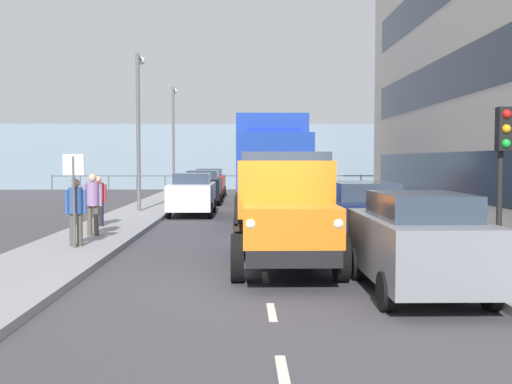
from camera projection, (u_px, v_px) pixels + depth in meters
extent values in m
plane|color=#423F44|center=(255.00, 220.00, 22.89)|extent=(80.00, 80.00, 0.00)
cube|color=gray|center=(378.00, 218.00, 22.99)|extent=(2.42, 42.22, 0.15)
cube|color=gray|center=(130.00, 218.00, 22.79)|extent=(2.42, 42.22, 0.15)
cube|color=silver|center=(283.00, 372.00, 6.49)|extent=(0.12, 1.10, 0.01)
cube|color=silver|center=(272.00, 312.00, 9.06)|extent=(0.12, 1.10, 0.01)
cube|color=silver|center=(265.00, 277.00, 11.75)|extent=(0.12, 1.10, 0.01)
cube|color=silver|center=(262.00, 258.00, 14.05)|extent=(0.12, 1.10, 0.01)
cube|color=silver|center=(259.00, 242.00, 16.74)|extent=(0.12, 1.10, 0.01)
cube|color=silver|center=(257.00, 232.00, 18.94)|extent=(0.12, 1.10, 0.01)
cube|color=silver|center=(255.00, 224.00, 21.40)|extent=(0.12, 1.10, 0.01)
cube|color=silver|center=(254.00, 217.00, 24.26)|extent=(0.12, 1.10, 0.01)
cube|color=silver|center=(253.00, 211.00, 27.08)|extent=(0.12, 1.10, 0.01)
cube|color=silver|center=(252.00, 207.00, 29.41)|extent=(0.12, 1.10, 0.01)
cube|color=silver|center=(252.00, 203.00, 31.75)|extent=(0.12, 1.10, 0.01)
cube|color=silver|center=(251.00, 200.00, 34.31)|extent=(0.12, 1.10, 0.01)
cube|color=silver|center=(250.00, 197.00, 36.70)|extent=(0.12, 1.10, 0.01)
cube|color=silver|center=(250.00, 195.00, 39.20)|extent=(0.12, 1.10, 0.01)
cube|color=silver|center=(250.00, 193.00, 41.52)|extent=(0.12, 1.10, 0.01)
cube|color=#2D3847|center=(442.00, 175.00, 19.32)|extent=(0.08, 17.02, 1.40)
cube|color=#2D3847|center=(444.00, 79.00, 19.16)|extent=(0.08, 17.02, 1.40)
cube|color=gray|center=(249.00, 157.00, 46.83)|extent=(80.00, 0.80, 5.00)
cylinder|color=#4C5156|center=(444.00, 183.00, 43.63)|extent=(0.08, 0.08, 1.20)
cylinder|color=#4C5156|center=(417.00, 183.00, 43.59)|extent=(0.08, 0.08, 1.20)
cylinder|color=#4C5156|center=(389.00, 183.00, 43.55)|extent=(0.08, 0.08, 1.20)
cylinder|color=#4C5156|center=(361.00, 183.00, 43.50)|extent=(0.08, 0.08, 1.20)
cylinder|color=#4C5156|center=(333.00, 183.00, 43.46)|extent=(0.08, 0.08, 1.20)
cylinder|color=#4C5156|center=(305.00, 183.00, 43.42)|extent=(0.08, 0.08, 1.20)
cylinder|color=#4C5156|center=(277.00, 183.00, 43.38)|extent=(0.08, 0.08, 1.20)
cylinder|color=#4C5156|center=(249.00, 183.00, 43.34)|extent=(0.08, 0.08, 1.20)
cylinder|color=#4C5156|center=(221.00, 183.00, 43.30)|extent=(0.08, 0.08, 1.20)
cylinder|color=#4C5156|center=(193.00, 183.00, 43.26)|extent=(0.08, 0.08, 1.20)
cylinder|color=#4C5156|center=(165.00, 183.00, 43.22)|extent=(0.08, 0.08, 1.20)
cylinder|color=#4C5156|center=(137.00, 183.00, 43.18)|extent=(0.08, 0.08, 1.20)
cylinder|color=#4C5156|center=(109.00, 183.00, 43.13)|extent=(0.08, 0.08, 1.20)
cylinder|color=#4C5156|center=(80.00, 183.00, 43.09)|extent=(0.08, 0.08, 1.20)
cylinder|color=#4C5156|center=(52.00, 183.00, 43.05)|extent=(0.08, 0.08, 1.20)
cube|color=#4C5156|center=(249.00, 176.00, 43.31)|extent=(28.00, 0.08, 0.08)
cube|color=black|center=(283.00, 238.00, 12.95)|extent=(1.64, 5.60, 0.30)
cube|color=orange|center=(290.00, 224.00, 11.08)|extent=(1.72, 1.90, 0.70)
cube|color=silver|center=(294.00, 231.00, 10.19)|extent=(1.16, 0.08, 0.56)
sphere|color=white|center=(338.00, 224.00, 10.19)|extent=(0.20, 0.20, 0.20)
sphere|color=white|center=(251.00, 224.00, 10.16)|extent=(0.20, 0.20, 0.20)
cube|color=orange|center=(285.00, 189.00, 12.56)|extent=(1.93, 1.34, 1.15)
cube|color=#2D3847|center=(285.00, 166.00, 12.53)|extent=(1.79, 1.23, 0.56)
cube|color=#2D2319|center=(280.00, 221.00, 14.28)|extent=(2.10, 2.80, 0.16)
cube|color=black|center=(323.00, 207.00, 14.28)|extent=(0.08, 2.80, 0.56)
cube|color=black|center=(237.00, 208.00, 14.24)|extent=(0.08, 2.80, 0.56)
cylinder|color=black|center=(341.00, 258.00, 11.30)|extent=(0.24, 0.90, 0.90)
cylinder|color=black|center=(237.00, 258.00, 11.26)|extent=(0.24, 0.90, 0.90)
cylinder|color=black|center=(320.00, 236.00, 14.52)|extent=(0.24, 0.90, 0.90)
cylinder|color=black|center=(239.00, 236.00, 14.48)|extent=(0.24, 0.90, 0.90)
cube|color=#193899|center=(274.00, 174.00, 19.76)|extent=(2.40, 2.21, 2.60)
cube|color=#2D3847|center=(274.00, 156.00, 19.73)|extent=(2.20, 2.04, 0.80)
cube|color=#1933B2|center=(274.00, 130.00, 19.69)|extent=(1.75, 0.20, 0.16)
cube|color=#193899|center=(269.00, 157.00, 23.72)|extent=(2.50, 5.95, 3.00)
cube|color=black|center=(270.00, 201.00, 22.88)|extent=(2.00, 8.07, 0.36)
cylinder|color=black|center=(309.00, 213.00, 19.94)|extent=(0.28, 1.04, 1.04)
cylinder|color=black|center=(239.00, 213.00, 19.89)|extent=(0.28, 1.04, 1.04)
cylinder|color=black|center=(299.00, 205.00, 23.55)|extent=(0.28, 1.04, 1.04)
cylinder|color=black|center=(240.00, 205.00, 23.50)|extent=(0.28, 1.04, 1.04)
cylinder|color=black|center=(294.00, 201.00, 25.67)|extent=(0.28, 1.04, 1.04)
cylinder|color=black|center=(240.00, 201.00, 25.62)|extent=(0.28, 1.04, 1.04)
cube|color=slate|center=(416.00, 247.00, 10.27)|extent=(1.68, 3.87, 1.00)
cube|color=#2D3847|center=(420.00, 206.00, 10.04)|extent=(1.38, 2.13, 0.42)
cylinder|color=black|center=(356.00, 264.00, 11.48)|extent=(0.18, 0.60, 0.60)
cylinder|color=black|center=(440.00, 264.00, 11.51)|extent=(0.18, 0.60, 0.60)
cylinder|color=black|center=(386.00, 291.00, 9.09)|extent=(0.18, 0.60, 0.60)
cylinder|color=black|center=(491.00, 291.00, 9.12)|extent=(0.18, 0.60, 0.60)
cube|color=navy|center=(360.00, 218.00, 15.22)|extent=(1.71, 4.26, 1.00)
cube|color=#2D3847|center=(362.00, 191.00, 14.98)|extent=(1.40, 2.34, 0.42)
cylinder|color=black|center=(321.00, 232.00, 16.55)|extent=(0.18, 0.60, 0.60)
cylinder|color=black|center=(380.00, 232.00, 16.58)|extent=(0.18, 0.60, 0.60)
cylinder|color=black|center=(336.00, 246.00, 13.91)|extent=(0.18, 0.60, 0.60)
cylinder|color=black|center=(406.00, 246.00, 13.95)|extent=(0.18, 0.60, 0.60)
cube|color=white|center=(192.00, 196.00, 24.73)|extent=(1.70, 4.19, 1.00)
cube|color=#2D3847|center=(193.00, 178.00, 24.89)|extent=(1.40, 2.30, 0.42)
cylinder|color=black|center=(210.00, 211.00, 23.47)|extent=(0.18, 0.60, 0.60)
cylinder|color=black|center=(169.00, 211.00, 23.44)|extent=(0.18, 0.60, 0.60)
cylinder|color=black|center=(214.00, 206.00, 26.07)|extent=(0.18, 0.60, 0.60)
cylinder|color=black|center=(176.00, 206.00, 26.04)|extent=(0.18, 0.60, 0.60)
cube|color=black|center=(203.00, 188.00, 31.31)|extent=(1.85, 4.42, 1.00)
cube|color=#2D3847|center=(203.00, 174.00, 31.47)|extent=(1.51, 2.43, 0.42)
cylinder|color=black|center=(219.00, 200.00, 29.98)|extent=(0.18, 0.60, 0.60)
cylinder|color=black|center=(183.00, 200.00, 29.95)|extent=(0.18, 0.60, 0.60)
cylinder|color=black|center=(221.00, 196.00, 32.72)|extent=(0.18, 0.60, 0.60)
cylinder|color=black|center=(188.00, 196.00, 32.68)|extent=(0.18, 0.60, 0.60)
cube|color=#B21E1E|center=(209.00, 184.00, 37.25)|extent=(1.82, 4.69, 1.00)
cube|color=#2D3847|center=(210.00, 172.00, 37.41)|extent=(1.49, 2.58, 0.42)
cylinder|color=black|center=(223.00, 193.00, 35.84)|extent=(0.18, 0.60, 0.60)
cylinder|color=black|center=(193.00, 193.00, 35.81)|extent=(0.18, 0.60, 0.60)
cylinder|color=black|center=(224.00, 191.00, 38.75)|extent=(0.18, 0.60, 0.60)
cylinder|color=black|center=(197.00, 191.00, 38.71)|extent=(0.18, 0.60, 0.60)
cylinder|color=#4C473D|center=(80.00, 230.00, 14.91)|extent=(0.14, 0.14, 0.80)
cylinder|color=#4C473D|center=(72.00, 230.00, 14.90)|extent=(0.14, 0.14, 0.80)
cylinder|color=#2D4C8C|center=(76.00, 201.00, 14.87)|extent=(0.34, 0.34, 0.64)
cylinder|color=#2D4C8C|center=(85.00, 202.00, 14.87)|extent=(0.09, 0.09, 0.59)
cylinder|color=#2D4C8C|center=(67.00, 202.00, 14.86)|extent=(0.09, 0.09, 0.59)
sphere|color=tan|center=(75.00, 183.00, 14.84)|extent=(0.22, 0.22, 0.22)
cylinder|color=#4C473D|center=(96.00, 221.00, 16.96)|extent=(0.14, 0.14, 0.84)
cylinder|color=#4C473D|center=(90.00, 221.00, 16.95)|extent=(0.14, 0.14, 0.84)
cylinder|color=gray|center=(93.00, 194.00, 16.92)|extent=(0.34, 0.34, 0.66)
cylinder|color=gray|center=(101.00, 195.00, 16.92)|extent=(0.09, 0.09, 0.61)
cylinder|color=gray|center=(85.00, 195.00, 16.91)|extent=(0.09, 0.09, 0.61)
sphere|color=tan|center=(92.00, 178.00, 16.89)|extent=(0.23, 0.23, 0.23)
cylinder|color=black|center=(101.00, 214.00, 19.42)|extent=(0.14, 0.14, 0.78)
cylinder|color=black|center=(96.00, 214.00, 19.42)|extent=(0.14, 0.14, 0.78)
cylinder|color=maroon|center=(98.00, 192.00, 19.38)|extent=(0.34, 0.34, 0.61)
cylinder|color=maroon|center=(105.00, 193.00, 19.39)|extent=(0.09, 0.09, 0.57)
cylinder|color=maroon|center=(91.00, 193.00, 19.38)|extent=(0.09, 0.09, 0.57)
sphere|color=tan|center=(98.00, 179.00, 19.36)|extent=(0.21, 0.21, 0.21)
cylinder|color=black|center=(500.00, 185.00, 12.69)|extent=(0.12, 0.12, 3.20)
cube|color=black|center=(504.00, 129.00, 12.48)|extent=(0.28, 0.24, 0.90)
sphere|color=red|center=(507.00, 114.00, 12.35)|extent=(0.18, 0.18, 0.18)
sphere|color=orange|center=(506.00, 129.00, 12.36)|extent=(0.18, 0.18, 0.18)
sphere|color=green|center=(506.00, 144.00, 12.38)|extent=(0.18, 0.18, 0.18)
cylinder|color=#59595B|center=(138.00, 133.00, 25.03)|extent=(0.16, 0.16, 6.46)
cylinder|color=#59595B|center=(139.00, 58.00, 25.32)|extent=(0.10, 0.90, 0.10)
sphere|color=silver|center=(141.00, 61.00, 25.77)|extent=(0.32, 0.32, 0.32)
cylinder|color=#59595B|center=(173.00, 141.00, 37.27)|extent=(0.16, 0.16, 6.56)
cylinder|color=#59595B|center=(174.00, 89.00, 37.55)|extent=(0.10, 0.90, 0.10)
sphere|color=silver|center=(175.00, 91.00, 38.00)|extent=(0.32, 0.32, 0.32)
cylinder|color=#4C4C4C|center=(74.00, 202.00, 14.58)|extent=(0.07, 0.07, 2.20)
cube|color=silver|center=(73.00, 165.00, 14.53)|extent=(0.50, 0.04, 0.50)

